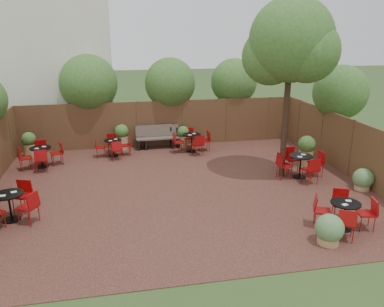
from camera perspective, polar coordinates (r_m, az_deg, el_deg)
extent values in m
plane|color=#354F23|center=(12.64, -1.74, -5.13)|extent=(80.00, 80.00, 0.00)
cube|color=#341C15|center=(12.64, -1.74, -5.09)|extent=(12.00, 10.00, 0.02)
cube|color=#4E2B1D|center=(17.06, -4.54, 4.42)|extent=(12.00, 0.08, 2.00)
cube|color=#4E2B1D|center=(14.47, 22.36, 0.69)|extent=(0.08, 10.00, 2.00)
cube|color=silver|center=(19.70, -19.38, 14.11)|extent=(5.00, 4.00, 8.00)
sphere|color=#33601F|center=(17.38, -14.98, 9.95)|extent=(2.46, 2.46, 2.46)
sphere|color=#33601F|center=(17.41, -3.25, 10.30)|extent=(2.23, 2.23, 2.23)
sphere|color=#33601F|center=(18.26, 6.19, 10.46)|extent=(2.12, 2.12, 2.12)
sphere|color=#33601F|center=(16.10, 21.00, 8.42)|extent=(2.09, 2.09, 2.09)
cylinder|color=black|center=(13.37, 13.70, 6.58)|extent=(0.26, 0.26, 4.84)
sphere|color=#33601F|center=(13.15, 14.41, 15.91)|extent=(2.70, 2.70, 2.70)
sphere|color=#33601F|center=(13.34, 11.48, 13.83)|extent=(1.89, 1.89, 1.89)
sphere|color=#33601F|center=(12.98, 16.70, 14.22)|extent=(1.97, 1.97, 1.97)
cube|color=brown|center=(16.75, -4.49, 2.28)|extent=(1.57, 0.51, 0.05)
cube|color=brown|center=(16.88, -4.60, 3.38)|extent=(1.56, 0.16, 0.47)
cube|color=black|center=(16.76, -6.87, 1.36)|extent=(0.08, 0.47, 0.42)
cube|color=black|center=(16.91, -2.10, 1.63)|extent=(0.08, 0.47, 0.42)
cube|color=brown|center=(16.72, -5.49, 2.27)|extent=(1.61, 0.53, 0.05)
cube|color=brown|center=(16.85, -5.59, 3.40)|extent=(1.60, 0.17, 0.48)
cube|color=black|center=(16.74, -7.93, 1.32)|extent=(0.08, 0.48, 0.43)
cube|color=black|center=(16.87, -3.01, 1.60)|extent=(0.08, 0.48, 0.43)
cylinder|color=black|center=(16.06, -11.43, -0.32)|extent=(0.40, 0.40, 0.03)
cylinder|color=black|center=(15.97, -11.50, 0.79)|extent=(0.05, 0.05, 0.64)
cylinder|color=black|center=(15.88, -11.58, 1.92)|extent=(0.69, 0.69, 0.03)
cube|color=white|center=(15.94, -11.19, 2.08)|extent=(0.14, 0.11, 0.01)
cube|color=white|center=(15.77, -11.91, 1.86)|extent=(0.14, 0.11, 0.01)
cylinder|color=black|center=(10.88, 21.27, -10.20)|extent=(0.43, 0.43, 0.03)
cylinder|color=black|center=(10.73, 21.48, -8.54)|extent=(0.05, 0.05, 0.69)
cylinder|color=black|center=(10.58, 21.69, -6.81)|extent=(0.75, 0.75, 0.03)
cube|color=white|center=(10.70, 22.02, -6.46)|extent=(0.16, 0.14, 0.01)
cube|color=white|center=(10.43, 21.59, -7.02)|extent=(0.16, 0.14, 0.01)
cylinder|color=black|center=(14.00, 15.50, -3.32)|extent=(0.47, 0.47, 0.03)
cylinder|color=black|center=(13.88, 15.62, -1.87)|extent=(0.05, 0.05, 0.74)
cylinder|color=black|center=(13.76, 15.75, -0.37)|extent=(0.80, 0.80, 0.03)
cube|color=white|center=(13.88, 16.08, -0.14)|extent=(0.16, 0.13, 0.02)
cube|color=white|center=(13.60, 15.60, -0.47)|extent=(0.16, 0.13, 0.02)
cylinder|color=black|center=(15.54, -21.14, -1.79)|extent=(0.45, 0.45, 0.03)
cylinder|color=black|center=(15.43, -21.28, -0.53)|extent=(0.05, 0.05, 0.71)
cylinder|color=black|center=(15.33, -21.43, 0.76)|extent=(0.77, 0.77, 0.03)
cube|color=white|center=(15.38, -20.95, 0.96)|extent=(0.16, 0.13, 0.02)
cube|color=white|center=(15.23, -21.89, 0.69)|extent=(0.16, 0.13, 0.02)
cylinder|color=black|center=(11.63, -24.97, -8.82)|extent=(0.46, 0.46, 0.03)
cylinder|color=black|center=(11.48, -25.20, -7.17)|extent=(0.05, 0.05, 0.73)
cylinder|color=black|center=(11.34, -25.45, -5.45)|extent=(0.79, 0.79, 0.03)
cube|color=white|center=(11.38, -24.76, -5.16)|extent=(0.17, 0.15, 0.02)
cube|color=white|center=(11.25, -26.12, -5.60)|extent=(0.17, 0.15, 0.02)
cylinder|color=black|center=(16.33, -0.06, 0.36)|extent=(0.44, 0.44, 0.03)
cylinder|color=black|center=(16.23, -0.06, 1.56)|extent=(0.05, 0.05, 0.70)
cylinder|color=black|center=(16.13, -0.06, 2.79)|extent=(0.76, 0.76, 0.03)
cube|color=white|center=(16.23, 0.30, 2.96)|extent=(0.15, 0.11, 0.02)
cube|color=white|center=(16.00, -0.33, 2.74)|extent=(0.15, 0.11, 0.02)
cylinder|color=#A88454|center=(16.84, -10.25, 1.57)|extent=(0.50, 0.50, 0.57)
sphere|color=#33601F|center=(16.71, -10.34, 3.25)|extent=(0.60, 0.60, 0.60)
cylinder|color=#A88454|center=(16.93, -1.32, 1.78)|extent=(0.43, 0.43, 0.49)
sphere|color=#33601F|center=(16.81, -1.33, 3.21)|extent=(0.51, 0.51, 0.51)
cylinder|color=#A88454|center=(16.86, -22.72, 0.40)|extent=(0.47, 0.47, 0.54)
sphere|color=#33601F|center=(16.74, -22.91, 1.97)|extent=(0.56, 0.56, 0.56)
cylinder|color=#A88454|center=(15.14, 16.36, -0.65)|extent=(0.53, 0.53, 0.61)
sphere|color=#33601F|center=(14.98, 16.54, 1.31)|extent=(0.63, 0.63, 0.63)
cylinder|color=#A88454|center=(10.04, 19.40, -11.76)|extent=(0.50, 0.50, 0.23)
sphere|color=#4B763D|center=(9.91, 19.57, -10.32)|extent=(0.69, 0.69, 0.69)
cylinder|color=#A88454|center=(13.59, 23.74, -4.44)|extent=(0.48, 0.48, 0.22)
sphere|color=#4B763D|center=(13.50, 23.88, -3.37)|extent=(0.65, 0.65, 0.65)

